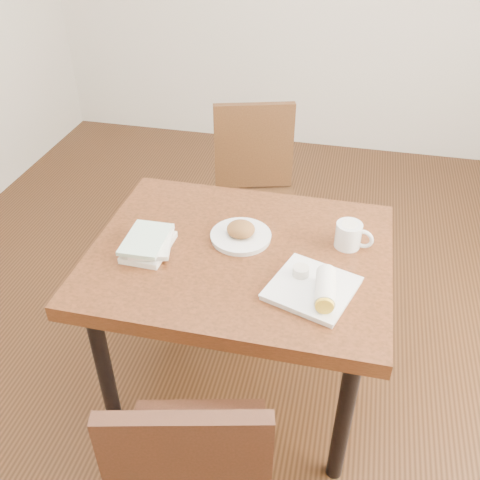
% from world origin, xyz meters
% --- Properties ---
extents(ground, '(4.00, 5.00, 0.01)m').
position_xyz_m(ground, '(0.00, 0.00, -0.01)').
color(ground, '#472814').
rests_on(ground, ground).
extents(table, '(1.09, 0.87, 0.75)m').
position_xyz_m(table, '(0.00, 0.00, 0.66)').
color(table, brown).
rests_on(table, ground).
extents(chair_near, '(0.51, 0.51, 0.95)m').
position_xyz_m(chair_near, '(0.04, -0.76, 0.55)').
color(chair_near, '#452013').
rests_on(chair_near, ground).
extents(chair_far, '(0.52, 0.52, 0.95)m').
position_xyz_m(chair_far, '(-0.10, 0.79, 0.55)').
color(chair_far, '#4A2D15').
rests_on(chair_far, ground).
extents(plate_scone, '(0.23, 0.23, 0.07)m').
position_xyz_m(plate_scone, '(-0.01, 0.08, 0.77)').
color(plate_scone, white).
rests_on(plate_scone, table).
extents(coffee_mug, '(0.14, 0.10, 0.10)m').
position_xyz_m(coffee_mug, '(0.39, 0.12, 0.80)').
color(coffee_mug, white).
rests_on(coffee_mug, table).
extents(plate_burrito, '(0.33, 0.33, 0.09)m').
position_xyz_m(plate_burrito, '(0.30, -0.17, 0.78)').
color(plate_burrito, white).
rests_on(plate_burrito, table).
extents(book_stack, '(0.18, 0.24, 0.06)m').
position_xyz_m(book_stack, '(-0.33, -0.06, 0.78)').
color(book_stack, white).
rests_on(book_stack, table).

